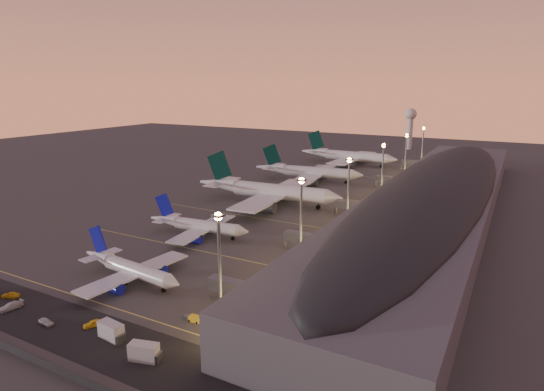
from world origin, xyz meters
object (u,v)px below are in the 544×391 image
at_px(airliner_wide_far, 348,156).
at_px(service_van_e, 46,322).
at_px(airliner_narrow_north, 198,225).
at_px(service_van_c, 11,306).
at_px(service_van_f, 10,295).
at_px(service_van_d, 93,323).
at_px(airliner_wide_near, 267,191).
at_px(baggage_tug_b, 230,296).
at_px(catering_truck_a, 112,332).
at_px(radar_tower, 410,122).
at_px(airliner_narrow_south, 130,268).
at_px(baggage_tug_a, 193,318).
at_px(airliner_wide_mid, 308,172).
at_px(catering_truck_b, 145,353).

bearing_deg(airliner_wide_far, service_van_e, -85.08).
bearing_deg(airliner_narrow_north, service_van_c, -100.89).
bearing_deg(service_van_f, service_van_d, 63.43).
bearing_deg(service_van_c, service_van_d, 18.69).
relative_size(airliner_wide_near, baggage_tug_b, 20.68).
height_order(catering_truck_a, service_van_d, catering_truck_a).
xyz_separation_m(airliner_wide_near, airliner_wide_far, (-2.98, 113.14, -0.24)).
bearing_deg(baggage_tug_b, airliner_narrow_north, 138.74).
distance_m(airliner_wide_near, service_van_e, 114.45).
bearing_deg(airliner_wide_far, radar_tower, 79.69).
height_order(airliner_narrow_south, service_van_d, airliner_narrow_south).
relative_size(baggage_tug_a, service_van_d, 0.99).
height_order(airliner_wide_mid, airliner_wide_far, airliner_wide_far).
relative_size(airliner_wide_mid, baggage_tug_a, 14.47).
bearing_deg(catering_truck_b, airliner_wide_near, 92.85).
bearing_deg(airliner_wide_far, baggage_tug_b, -76.67).
relative_size(airliner_narrow_north, service_van_e, 9.73).
bearing_deg(airliner_narrow_north, baggage_tug_a, -59.53).
xyz_separation_m(airliner_wide_mid, baggage_tug_a, (39.61, -149.76, -4.41)).
relative_size(radar_tower, catering_truck_b, 4.95).
bearing_deg(service_van_d, service_van_c, -142.70).
xyz_separation_m(service_van_c, service_van_f, (-5.83, 3.63, -0.06)).
distance_m(airliner_narrow_north, service_van_c, 64.22).
xyz_separation_m(service_van_d, service_van_f, (-29.02, -0.31, 0.01)).
xyz_separation_m(baggage_tug_a, baggage_tug_b, (0.82, 13.30, -0.11)).
bearing_deg(baggage_tug_a, service_van_d, -148.02).
height_order(baggage_tug_b, catering_truck_a, catering_truck_a).
bearing_deg(baggage_tug_b, service_van_d, -123.22).
distance_m(airliner_wide_far, service_van_f, 223.18).
height_order(radar_tower, baggage_tug_a, radar_tower).
relative_size(airliner_wide_near, service_van_f, 16.20).
height_order(airliner_narrow_south, airliner_wide_mid, airliner_wide_mid).
relative_size(catering_truck_a, service_van_e, 1.64).
bearing_deg(airliner_wide_near, service_van_c, -96.04).
xyz_separation_m(airliner_wide_near, service_van_c, (-5.02, -113.49, -4.89)).
relative_size(airliner_narrow_south, service_van_f, 8.74).
relative_size(airliner_narrow_north, airliner_wide_mid, 0.65).
bearing_deg(radar_tower, baggage_tug_a, -86.41).
distance_m(baggage_tug_a, catering_truck_a, 17.10).
bearing_deg(airliner_narrow_south, service_van_f, -124.57).
bearing_deg(catering_truck_a, airliner_wide_far, 103.42).
relative_size(airliner_wide_far, service_van_c, 12.11).
bearing_deg(service_van_c, airliner_narrow_south, 72.76).
bearing_deg(baggage_tug_b, radar_tower, 96.22).
xyz_separation_m(airliner_narrow_north, airliner_wide_near, (-0.38, 49.56, 2.08)).
distance_m(airliner_narrow_south, airliner_wide_near, 88.55).
distance_m(airliner_wide_near, airliner_wide_mid, 52.72).
bearing_deg(radar_tower, airliner_narrow_south, -91.83).
height_order(airliner_narrow_north, service_van_f, airliner_narrow_north).
distance_m(service_van_c, service_van_e, 13.61).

